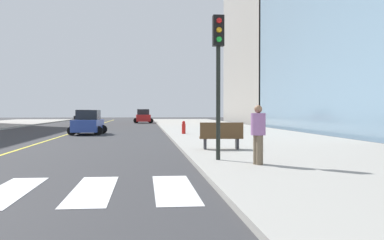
{
  "coord_description": "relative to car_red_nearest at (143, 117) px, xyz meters",
  "views": [
    {
      "loc": [
        5.64,
        -6.44,
        1.78
      ],
      "look_at": [
        9.65,
        32.78,
        0.95
      ],
      "focal_mm": 43.53,
      "sensor_mm": 36.0,
      "label": 1
    }
  ],
  "objects": [
    {
      "name": "sidewalk_kerb_east",
      "position": [
        6.76,
        -38.65,
        -0.82
      ],
      "size": [
        10.0,
        120.0,
        0.15
      ],
      "primitive_type": "cube",
      "color": "#9E9B93",
      "rests_on": "ground"
    },
    {
      "name": "lane_divider_paint",
      "position": [
        -5.44,
        -18.65,
        -0.89
      ],
      "size": [
        0.16,
        80.0,
        0.01
      ],
      "primitive_type": "cube",
      "color": "yellow",
      "rests_on": "ground"
    },
    {
      "name": "parking_garage_concrete",
      "position": [
        21.91,
        -2.8,
        12.07
      ],
      "size": [
        18.0,
        24.0,
        25.93
      ],
      "primitive_type": "cube",
      "color": "#9E9B93",
      "rests_on": "ground"
    },
    {
      "name": "car_red_nearest",
      "position": [
        0.0,
        0.0,
        0.0
      ],
      "size": [
        2.77,
        4.35,
        1.92
      ],
      "rotation": [
        0.0,
        0.0,
        3.17
      ],
      "color": "red",
      "rests_on": "ground"
    },
    {
      "name": "car_blue_second",
      "position": [
        -3.93,
        -30.38,
        -0.06
      ],
      "size": [
        2.61,
        4.09,
        1.79
      ],
      "rotation": [
        0.0,
        0.0,
        3.1
      ],
      "color": "#2D479E",
      "rests_on": "ground"
    },
    {
      "name": "car_black_third",
      "position": [
        -7.2,
        -7.05,
        -0.04
      ],
      "size": [
        2.6,
        4.12,
        1.83
      ],
      "rotation": [
        0.0,
        0.0,
        -0.02
      ],
      "color": "black",
      "rests_on": "ground"
    },
    {
      "name": "traffic_light_near_corner",
      "position": [
        2.6,
        -50.08,
        2.57
      ],
      "size": [
        0.36,
        0.41,
        4.72
      ],
      "rotation": [
        0.0,
        0.0,
        3.14
      ],
      "color": "black",
      "rests_on": "sidewalk_kerb_east"
    },
    {
      "name": "park_bench",
      "position": [
        3.38,
        -45.97,
        -0.21
      ],
      "size": [
        1.83,
        0.66,
        1.12
      ],
      "rotation": [
        0.0,
        0.0,
        1.51
      ],
      "color": "brown",
      "rests_on": "sidewalk_kerb_east"
    },
    {
      "name": "pedestrian_waiting_east",
      "position": [
        3.58,
        -51.48,
        0.23
      ],
      "size": [
        0.44,
        0.44,
        1.78
      ],
      "rotation": [
        0.0,
        0.0,
        1.87
      ],
      "color": "brown",
      "rests_on": "sidewalk_kerb_east"
    },
    {
      "name": "fire_hydrant",
      "position": [
        2.89,
        -33.12,
        -0.32
      ],
      "size": [
        0.26,
        0.26,
        0.89
      ],
      "color": "red",
      "rests_on": "sidewalk_kerb_east"
    }
  ]
}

